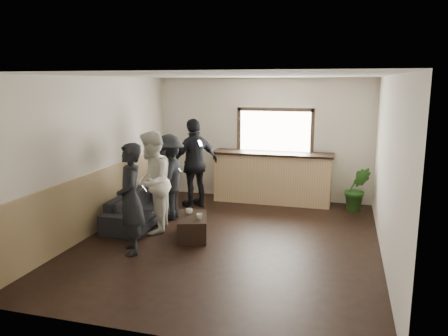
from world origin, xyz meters
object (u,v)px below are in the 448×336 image
(cup_a, at_px, (189,211))
(person_d, at_px, (195,163))
(cup_b, at_px, (199,216))
(coffee_table, at_px, (193,227))
(potted_plant, at_px, (357,189))
(sofa, at_px, (140,208))
(person_c, at_px, (169,177))
(person_b, at_px, (152,182))
(bar_counter, at_px, (272,174))
(person_a, at_px, (130,199))

(cup_a, xyz_separation_m, person_d, (-0.50, 1.76, 0.53))
(cup_a, relative_size, cup_b, 1.18)
(person_d, bearing_deg, coffee_table, 56.23)
(cup_a, distance_m, person_d, 1.91)
(cup_b, bearing_deg, cup_a, 138.86)
(potted_plant, bearing_deg, sofa, -154.07)
(person_c, bearing_deg, cup_a, 36.77)
(coffee_table, relative_size, person_d, 0.45)
(person_b, height_order, person_d, person_d)
(bar_counter, relative_size, person_d, 1.39)
(potted_plant, distance_m, person_b, 4.35)
(person_a, bearing_deg, cup_b, 100.20)
(potted_plant, relative_size, person_d, 0.49)
(bar_counter, height_order, sofa, bar_counter)
(bar_counter, xyz_separation_m, sofa, (-2.22, -2.21, -0.36))
(bar_counter, xyz_separation_m, cup_b, (-0.78, -2.84, -0.20))
(person_c, bearing_deg, cup_b, 38.67)
(person_d, bearing_deg, person_c, 26.26)
(coffee_table, xyz_separation_m, person_c, (-0.81, 0.91, 0.66))
(coffee_table, bearing_deg, person_d, 107.90)
(coffee_table, height_order, cup_a, cup_a)
(bar_counter, bearing_deg, cup_b, -105.46)
(cup_b, height_order, person_d, person_d)
(potted_plant, relative_size, person_b, 0.52)
(cup_b, bearing_deg, person_d, 111.23)
(sofa, relative_size, person_d, 1.01)
(sofa, height_order, cup_b, sofa)
(sofa, distance_m, person_d, 1.66)
(bar_counter, relative_size, sofa, 1.38)
(sofa, distance_m, cup_b, 1.57)
(cup_b, relative_size, potted_plant, 0.11)
(bar_counter, height_order, person_c, bar_counter)
(potted_plant, distance_m, person_a, 4.89)
(coffee_table, distance_m, person_b, 1.09)
(person_b, height_order, person_c, person_b)
(bar_counter, bearing_deg, coffee_table, -109.48)
(bar_counter, relative_size, cup_a, 22.23)
(person_c, distance_m, person_d, 0.99)
(cup_b, distance_m, person_d, 2.21)
(coffee_table, relative_size, cup_a, 7.19)
(cup_b, bearing_deg, person_a, -138.56)
(potted_plant, bearing_deg, cup_b, -135.31)
(cup_b, bearing_deg, potted_plant, 44.69)
(potted_plant, relative_size, person_a, 0.54)
(potted_plant, xyz_separation_m, person_d, (-3.41, -0.61, 0.49))
(cup_b, height_order, person_c, person_c)
(potted_plant, bearing_deg, cup_a, -140.86)
(cup_a, height_order, person_b, person_b)
(cup_a, relative_size, person_a, 0.07)
(cup_a, relative_size, potted_plant, 0.13)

